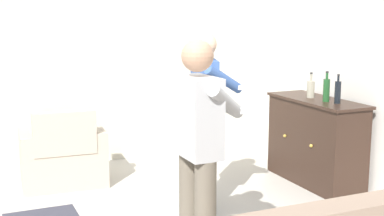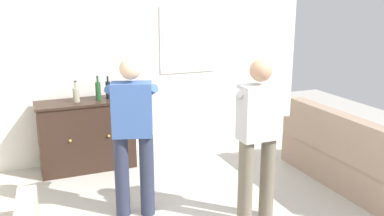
{
  "view_description": "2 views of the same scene",
  "coord_description": "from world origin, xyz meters",
  "px_view_note": "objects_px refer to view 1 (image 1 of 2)",
  "views": [
    {
      "loc": [
        3.83,
        -1.2,
        1.87
      ],
      "look_at": [
        -0.01,
        0.48,
        1.1
      ],
      "focal_mm": 50.0,
      "sensor_mm": 36.0,
      "label": 1
    },
    {
      "loc": [
        -1.57,
        -3.2,
        2.26
      ],
      "look_at": [
        -0.09,
        0.39,
        1.23
      ],
      "focal_mm": 40.0,
      "sensor_mm": 36.0,
      "label": 2
    }
  ],
  "objects_px": {
    "armchair": "(63,159)",
    "sideboard_cabinet": "(315,141)",
    "person_standing_left": "(206,113)",
    "bottle_liquor_amber": "(311,89)",
    "person_standing_right": "(199,147)",
    "bottle_wine_green": "(326,90)",
    "bottle_spirits_clear": "(338,92)"
  },
  "relations": [
    {
      "from": "armchair",
      "to": "sideboard_cabinet",
      "type": "xyz_separation_m",
      "value": [
        1.03,
        2.54,
        0.18
      ]
    },
    {
      "from": "person_standing_left",
      "to": "bottle_liquor_amber",
      "type": "bearing_deg",
      "value": 104.28
    },
    {
      "from": "bottle_liquor_amber",
      "to": "person_standing_left",
      "type": "distance_m",
      "value": 1.48
    },
    {
      "from": "sideboard_cabinet",
      "to": "person_standing_right",
      "type": "xyz_separation_m",
      "value": [
        1.38,
        -2.02,
        0.47
      ]
    },
    {
      "from": "armchair",
      "to": "person_standing_right",
      "type": "xyz_separation_m",
      "value": [
        2.41,
        0.52,
        0.65
      ]
    },
    {
      "from": "bottle_wine_green",
      "to": "person_standing_right",
      "type": "distance_m",
      "value": 2.34
    },
    {
      "from": "sideboard_cabinet",
      "to": "bottle_spirits_clear",
      "type": "xyz_separation_m",
      "value": [
        0.31,
        0.01,
        0.59
      ]
    },
    {
      "from": "bottle_wine_green",
      "to": "bottle_spirits_clear",
      "type": "distance_m",
      "value": 0.14
    },
    {
      "from": "person_standing_right",
      "to": "person_standing_left",
      "type": "bearing_deg",
      "value": 152.8
    },
    {
      "from": "person_standing_left",
      "to": "person_standing_right",
      "type": "distance_m",
      "value": 1.26
    },
    {
      "from": "bottle_spirits_clear",
      "to": "bottle_liquor_amber",
      "type": "bearing_deg",
      "value": -175.99
    },
    {
      "from": "sideboard_cabinet",
      "to": "person_standing_right",
      "type": "bearing_deg",
      "value": -55.68
    },
    {
      "from": "bottle_spirits_clear",
      "to": "person_standing_right",
      "type": "bearing_deg",
      "value": -62.35
    },
    {
      "from": "person_standing_left",
      "to": "armchair",
      "type": "bearing_deg",
      "value": -139.7
    },
    {
      "from": "armchair",
      "to": "bottle_liquor_amber",
      "type": "relative_size",
      "value": 3.33
    },
    {
      "from": "armchair",
      "to": "person_standing_left",
      "type": "height_order",
      "value": "person_standing_left"
    },
    {
      "from": "armchair",
      "to": "person_standing_left",
      "type": "relative_size",
      "value": 0.55
    },
    {
      "from": "armchair",
      "to": "bottle_wine_green",
      "type": "distance_m",
      "value": 2.89
    },
    {
      "from": "sideboard_cabinet",
      "to": "bottle_liquor_amber",
      "type": "bearing_deg",
      "value": -171.83
    },
    {
      "from": "armchair",
      "to": "person_standing_left",
      "type": "distance_m",
      "value": 1.81
    },
    {
      "from": "sideboard_cabinet",
      "to": "bottle_liquor_amber",
      "type": "xyz_separation_m",
      "value": [
        -0.1,
        -0.01,
        0.56
      ]
    },
    {
      "from": "bottle_wine_green",
      "to": "person_standing_right",
      "type": "relative_size",
      "value": 0.19
    },
    {
      "from": "sideboard_cabinet",
      "to": "bottle_liquor_amber",
      "type": "height_order",
      "value": "bottle_liquor_amber"
    },
    {
      "from": "armchair",
      "to": "person_standing_right",
      "type": "relative_size",
      "value": 0.55
    },
    {
      "from": "person_standing_right",
      "to": "bottle_spirits_clear",
      "type": "bearing_deg",
      "value": 117.65
    },
    {
      "from": "person_standing_left",
      "to": "person_standing_right",
      "type": "xyz_separation_m",
      "value": [
        1.12,
        -0.57,
        0.0
      ]
    },
    {
      "from": "armchair",
      "to": "bottle_liquor_amber",
      "type": "height_order",
      "value": "bottle_liquor_amber"
    },
    {
      "from": "sideboard_cabinet",
      "to": "bottle_wine_green",
      "type": "relative_size",
      "value": 3.94
    },
    {
      "from": "bottle_liquor_amber",
      "to": "bottle_wine_green",
      "type": "bearing_deg",
      "value": -1.34
    },
    {
      "from": "sideboard_cabinet",
      "to": "bottle_wine_green",
      "type": "distance_m",
      "value": 0.62
    },
    {
      "from": "armchair",
      "to": "sideboard_cabinet",
      "type": "bearing_deg",
      "value": 67.95
    },
    {
      "from": "bottle_liquor_amber",
      "to": "bottle_spirits_clear",
      "type": "height_order",
      "value": "bottle_spirits_clear"
    }
  ]
}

